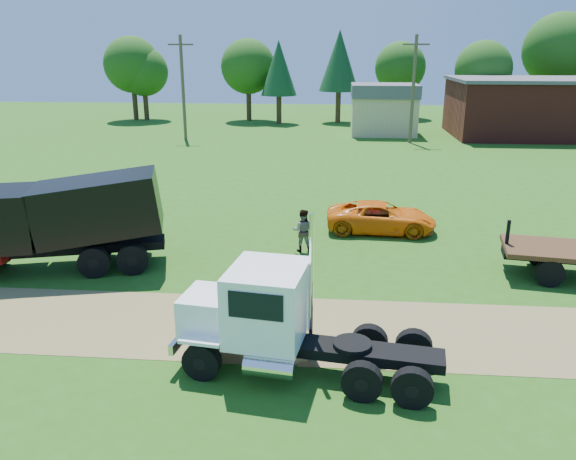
# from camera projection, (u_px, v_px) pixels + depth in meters

# --- Properties ---
(ground) EXTENTS (140.00, 140.00, 0.00)m
(ground) POSITION_uv_depth(u_px,v_px,m) (348.00, 330.00, 16.47)
(ground) COLOR #295111
(ground) RESTS_ON ground
(dirt_track) EXTENTS (120.00, 4.20, 0.01)m
(dirt_track) POSITION_uv_depth(u_px,v_px,m) (348.00, 330.00, 16.46)
(dirt_track) COLOR olive
(dirt_track) RESTS_ON ground
(white_semi_tractor) EXTENTS (6.87, 3.10, 4.06)m
(white_semi_tractor) POSITION_uv_depth(u_px,v_px,m) (270.00, 318.00, 14.18)
(white_semi_tractor) COLOR black
(white_semi_tractor) RESTS_ON ground
(black_dump_truck) EXTENTS (8.45, 4.55, 3.59)m
(black_dump_truck) POSITION_uv_depth(u_px,v_px,m) (57.00, 218.00, 20.50)
(black_dump_truck) COLOR black
(black_dump_truck) RESTS_ON ground
(orange_pickup) EXTENTS (4.93, 2.42, 1.35)m
(orange_pickup) POSITION_uv_depth(u_px,v_px,m) (381.00, 217.00, 25.15)
(orange_pickup) COLOR orange
(orange_pickup) RESTS_ON ground
(spectator_a) EXTENTS (0.71, 0.66, 1.62)m
(spectator_a) POSITION_uv_depth(u_px,v_px,m) (285.00, 287.00, 17.45)
(spectator_a) COLOR #999999
(spectator_a) RESTS_ON ground
(spectator_b) EXTENTS (0.88, 0.70, 1.76)m
(spectator_b) POSITION_uv_depth(u_px,v_px,m) (303.00, 231.00, 22.64)
(spectator_b) COLOR #999999
(spectator_b) RESTS_ON ground
(brick_building) EXTENTS (15.40, 10.40, 5.30)m
(brick_building) POSITION_uv_depth(u_px,v_px,m) (536.00, 107.00, 52.12)
(brick_building) COLOR maroon
(brick_building) RESTS_ON ground
(tan_shed) EXTENTS (6.20, 5.40, 4.70)m
(tan_shed) POSITION_uv_depth(u_px,v_px,m) (384.00, 109.00, 53.31)
(tan_shed) COLOR tan
(tan_shed) RESTS_ON ground
(utility_poles) EXTENTS (42.20, 0.28, 9.00)m
(utility_poles) POSITION_uv_depth(u_px,v_px,m) (413.00, 87.00, 47.71)
(utility_poles) COLOR #4E402C
(utility_poles) RESTS_ON ground
(tree_row) EXTENTS (59.47, 12.04, 11.75)m
(tree_row) POSITION_uv_depth(u_px,v_px,m) (391.00, 63.00, 61.64)
(tree_row) COLOR #362516
(tree_row) RESTS_ON ground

